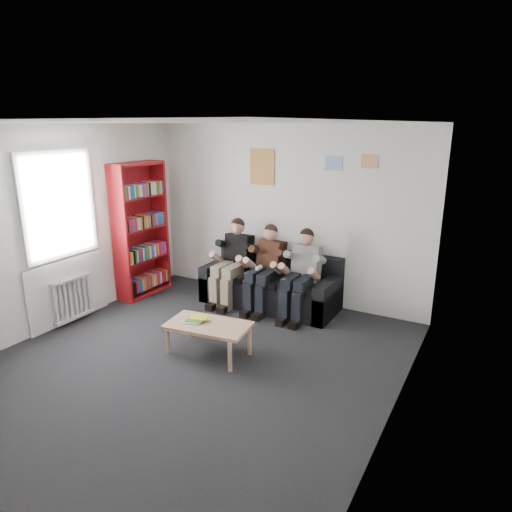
% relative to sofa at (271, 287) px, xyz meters
% --- Properties ---
extents(room_shell, '(5.00, 5.00, 5.00)m').
position_rel_sofa_xyz_m(room_shell, '(0.03, -2.11, 1.06)').
color(room_shell, black).
rests_on(room_shell, ground).
extents(sofa, '(2.06, 0.84, 0.79)m').
position_rel_sofa_xyz_m(sofa, '(0.00, 0.00, 0.00)').
color(sofa, black).
rests_on(sofa, ground).
extents(bookshelf, '(0.32, 0.96, 2.12)m').
position_rel_sofa_xyz_m(bookshelf, '(-2.03, -0.57, 0.78)').
color(bookshelf, maroon).
rests_on(bookshelf, ground).
extents(coffee_table, '(0.98, 0.54, 0.39)m').
position_rel_sofa_xyz_m(coffee_table, '(0.07, -1.77, 0.06)').
color(coffee_table, tan).
rests_on(coffee_table, ground).
extents(game_cases, '(0.26, 0.23, 0.05)m').
position_rel_sofa_xyz_m(game_cases, '(-0.10, -1.79, 0.13)').
color(game_cases, silver).
rests_on(game_cases, coffee_table).
extents(person_left, '(0.41, 0.88, 1.30)m').
position_rel_sofa_xyz_m(person_left, '(-0.57, -0.19, 0.36)').
color(person_left, black).
rests_on(person_left, sofa).
extents(person_middle, '(0.39, 0.84, 1.27)m').
position_rel_sofa_xyz_m(person_middle, '(-0.00, -0.19, 0.34)').
color(person_middle, '#492418').
rests_on(person_middle, sofa).
extents(person_right, '(0.39, 0.84, 1.27)m').
position_rel_sofa_xyz_m(person_right, '(0.57, -0.19, 0.34)').
color(person_right, white).
rests_on(person_right, sofa).
extents(radiator, '(0.10, 0.64, 0.60)m').
position_rel_sofa_xyz_m(radiator, '(-2.12, -1.91, 0.06)').
color(radiator, silver).
rests_on(radiator, ground).
extents(window, '(0.05, 1.30, 2.36)m').
position_rel_sofa_xyz_m(window, '(-2.19, -1.91, 0.74)').
color(window, white).
rests_on(window, room_shell).
extents(poster_large, '(0.42, 0.01, 0.55)m').
position_rel_sofa_xyz_m(poster_large, '(-0.37, 0.38, 1.76)').
color(poster_large, gold).
rests_on(poster_large, room_shell).
extents(poster_blue, '(0.25, 0.01, 0.20)m').
position_rel_sofa_xyz_m(poster_blue, '(0.78, 0.38, 1.86)').
color(poster_blue, '#478DF1').
rests_on(poster_blue, room_shell).
extents(poster_pink, '(0.22, 0.01, 0.18)m').
position_rel_sofa_xyz_m(poster_pink, '(1.28, 0.38, 1.91)').
color(poster_pink, '#BF3B76').
rests_on(poster_pink, room_shell).
extents(poster_sign, '(0.20, 0.01, 0.14)m').
position_rel_sofa_xyz_m(poster_sign, '(-0.97, 0.38, 1.96)').
color(poster_sign, white).
rests_on(poster_sign, room_shell).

